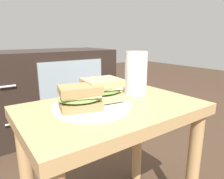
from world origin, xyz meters
The scene contains 7 objects.
side_table centered at (0.00, 0.00, 0.37)m, with size 0.56×0.36×0.46m.
tv_cabinet centered at (0.07, 0.95, 0.29)m, with size 0.96×0.46×0.58m.
plate centered at (-0.07, 0.02, 0.47)m, with size 0.24×0.24×0.01m, color silver.
sandwich_front centered at (-0.11, 0.00, 0.50)m, with size 0.14×0.12×0.07m.
sandwich_back centered at (-0.02, 0.03, 0.51)m, with size 0.13×0.12×0.07m.
beer_glass centered at (0.14, 0.06, 0.54)m, with size 0.08×0.08×0.16m.
paper_bag centered at (0.37, 0.55, 0.16)m, with size 0.25×0.18×0.34m.
Camera 1 is at (-0.35, -0.49, 0.66)m, focal length 32.70 mm.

